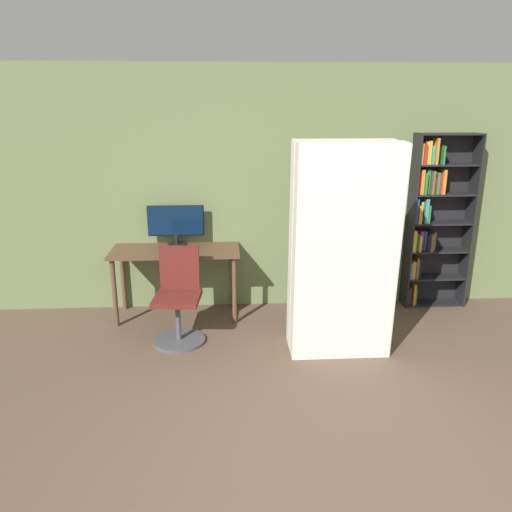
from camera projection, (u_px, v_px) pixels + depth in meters
name	position (u px, v px, depth m)	size (l,w,h in m)	color
wall_back	(297.00, 190.00, 5.60)	(8.00, 0.06, 2.70)	#6B7A4C
desk	(176.00, 259.00, 5.42)	(1.38, 0.58, 0.77)	brown
monitor	(176.00, 223.00, 5.48)	(0.62, 0.20, 0.45)	black
office_chair	(179.00, 304.00, 4.93)	(0.52, 0.52, 0.94)	#4C4C51
bookshelf	(432.00, 219.00, 5.66)	(0.70, 0.26, 1.98)	black
mattress_near	(346.00, 256.00, 4.41)	(0.92, 0.31, 1.99)	silver
mattress_far	(339.00, 248.00, 4.66)	(0.92, 0.30, 1.99)	silver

